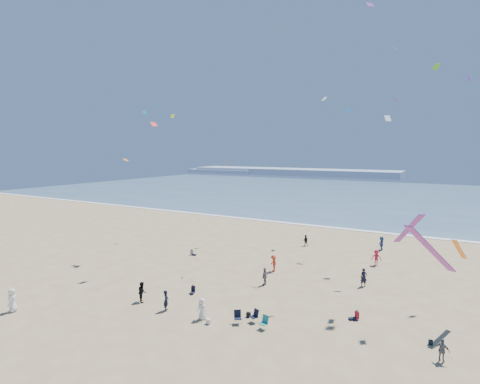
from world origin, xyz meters
The scene contains 12 objects.
ground centered at (0.00, 0.00, 0.00)m, with size 220.00×220.00×0.00m, color tan.
ocean centered at (0.00, 95.00, 0.03)m, with size 220.00×100.00×0.06m, color #476B84.
surf_line centered at (0.00, 45.00, 0.04)m, with size 220.00×1.20×0.08m, color white.
headland_far centered at (-60.00, 170.00, 1.60)m, with size 110.00×20.00×3.20m, color #7A8EA8.
headland_near centered at (-100.00, 165.00, 1.00)m, with size 40.00×14.00×2.00m, color #7A8EA8.
standing_flyers centered at (3.72, 14.58, 0.85)m, with size 38.24×46.41×1.90m.
seated_group centered at (0.07, 6.87, 0.42)m, with size 22.59×25.76×0.84m.
chair_cluster centered at (3.24, 7.54, 0.50)m, with size 2.78×1.62×1.00m.
white_tote centered at (0.37, 6.13, 0.20)m, with size 0.35×0.20×0.40m, color white.
black_backpack centered at (2.39, 8.64, 0.19)m, with size 0.30×0.22×0.38m, color black.
navy_bag centered at (14.83, 11.02, 0.17)m, with size 0.28×0.18×0.34m, color black.
kites_aloft centered at (8.81, 14.53, 14.36)m, with size 38.29×40.52×28.90m.
Camera 1 is at (15.63, -15.62, 12.80)m, focal length 28.00 mm.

